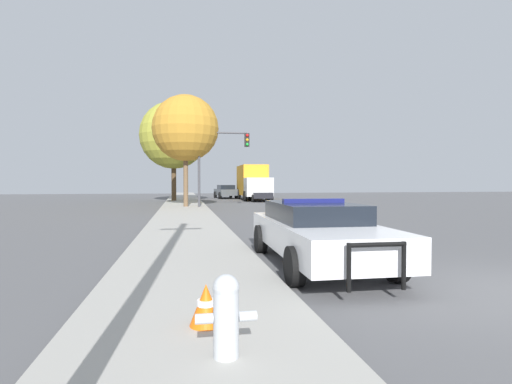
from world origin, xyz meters
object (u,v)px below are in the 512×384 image
at_px(box_truck, 253,182).
at_px(tree_sidewalk_far, 174,135).
at_px(police_car, 316,231).
at_px(traffic_light, 220,153).
at_px(fire_hydrant, 226,313).
at_px(traffic_cone, 206,305).
at_px(car_background_distant, 226,191).
at_px(tree_sidewalk_mid, 186,128).
at_px(car_background_oncoming, 260,194).

xyz_separation_m(box_truck, tree_sidewalk_far, (-7.48, -2.98, 3.99)).
relative_size(police_car, traffic_light, 1.09).
bearing_deg(fire_hydrant, traffic_cone, 98.96).
relative_size(police_car, car_background_distant, 1.15).
bearing_deg(box_truck, tree_sidewalk_mid, 61.53).
height_order(police_car, fire_hydrant, police_car).
relative_size(traffic_light, tree_sidewalk_mid, 0.68).
distance_m(fire_hydrant, traffic_light, 22.77).
bearing_deg(fire_hydrant, car_background_oncoming, 78.32).
bearing_deg(car_background_distant, tree_sidewalk_far, -132.17).
height_order(car_background_oncoming, tree_sidewalk_mid, tree_sidewalk_mid).
relative_size(car_background_distant, tree_sidewalk_mid, 0.65).
bearing_deg(traffic_cone, tree_sidewalk_mid, 90.05).
relative_size(police_car, car_background_oncoming, 1.29).
height_order(box_truck, tree_sidewalk_mid, tree_sidewalk_mid).
bearing_deg(traffic_cone, tree_sidewalk_far, 91.80).
relative_size(car_background_distant, tree_sidewalk_far, 0.56).
height_order(police_car, traffic_light, traffic_light).
height_order(traffic_light, car_background_oncoming, traffic_light).
bearing_deg(police_car, car_background_distant, -91.76).
relative_size(fire_hydrant, traffic_cone, 1.65).
height_order(police_car, traffic_cone, police_car).
relative_size(car_background_oncoming, tree_sidewalk_mid, 0.58).
relative_size(fire_hydrant, car_background_distant, 0.16).
distance_m(car_background_distant, tree_sidewalk_far, 9.96).
relative_size(car_background_oncoming, box_truck, 0.53).
bearing_deg(box_truck, traffic_light, 71.47).
bearing_deg(car_background_oncoming, tree_sidewalk_far, 2.77).
bearing_deg(tree_sidewalk_far, police_car, -82.55).
xyz_separation_m(tree_sidewalk_mid, traffic_cone, (0.02, -22.22, -4.93)).
bearing_deg(tree_sidewalk_mid, tree_sidewalk_far, 96.38).
xyz_separation_m(car_background_oncoming, box_truck, (-0.13, 2.98, 1.09)).
height_order(traffic_light, tree_sidewalk_mid, tree_sidewalk_mid).
bearing_deg(tree_sidewalk_far, car_background_oncoming, 0.04).
xyz_separation_m(police_car, traffic_light, (-0.41, 18.00, 2.92)).
height_order(fire_hydrant, car_background_distant, car_background_distant).
bearing_deg(police_car, fire_hydrant, 62.49).
bearing_deg(fire_hydrant, police_car, 61.39).
xyz_separation_m(fire_hydrant, traffic_light, (2.03, 22.47, 3.11)).
distance_m(traffic_light, traffic_cone, 21.95).
relative_size(police_car, box_truck, 0.68).
bearing_deg(car_background_distant, tree_sidewalk_mid, -110.48).
bearing_deg(fire_hydrant, tree_sidewalk_mid, 90.39).
bearing_deg(box_truck, car_background_distant, -58.36).
bearing_deg(traffic_cone, car_background_distant, 83.50).
bearing_deg(tree_sidewalk_mid, fire_hydrant, -89.61).
relative_size(tree_sidewalk_far, traffic_cone, 17.88).
height_order(fire_hydrant, traffic_cone, fire_hydrant).
relative_size(box_truck, tree_sidewalk_far, 0.94).
bearing_deg(police_car, tree_sidewalk_far, -81.44).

